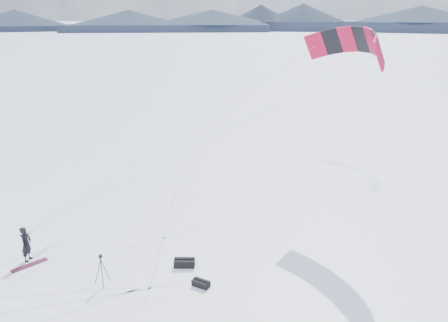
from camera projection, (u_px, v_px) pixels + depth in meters
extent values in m
plane|color=white|center=(99.00, 275.00, 18.96)|extent=(1800.00, 1800.00, 0.00)
cube|color=#1C293C|center=(435.00, 28.00, 288.45)|extent=(147.80, 124.57, 5.10)
cone|color=#1C293C|center=(436.00, 24.00, 287.64)|extent=(89.40, 89.40, 8.00)
cube|color=#1C293C|center=(285.00, 27.00, 317.84)|extent=(156.56, 89.15, 5.10)
cone|color=#1C293C|center=(286.00, 23.00, 317.04)|extent=(80.64, 80.64, 8.00)
cube|color=#1C293C|center=(148.00, 27.00, 317.91)|extent=(150.00, 45.00, 5.10)
cone|color=#1C293C|center=(148.00, 23.00, 317.10)|extent=(64.00, 64.00, 8.00)
cube|color=silver|center=(6.00, 307.00, 16.88)|extent=(3.52, 7.29, 0.01)
cube|color=silver|center=(63.00, 270.00, 19.28)|extent=(6.45, 7.79, 0.01)
cube|color=silver|center=(108.00, 242.00, 21.69)|extent=(11.66, 3.07, 0.01)
cube|color=silver|center=(139.00, 312.00, 16.60)|extent=(1.27, 5.91, 0.01)
cube|color=silver|center=(180.00, 274.00, 19.01)|extent=(6.52, 4.83, 0.01)
cube|color=silver|center=(212.00, 245.00, 21.41)|extent=(8.85, 4.87, 0.01)
imported|color=black|center=(29.00, 260.00, 20.09)|extent=(0.53, 0.69, 1.68)
cube|color=maroon|center=(29.00, 265.00, 19.65)|extent=(1.47, 1.17, 0.04)
cylinder|color=black|center=(106.00, 270.00, 18.24)|extent=(0.32, 0.27, 1.19)
cylinder|color=black|center=(98.00, 271.00, 18.15)|extent=(0.37, 0.16, 1.19)
cylinder|color=black|center=(102.00, 274.00, 17.95)|extent=(0.09, 0.39, 1.19)
cylinder|color=black|center=(101.00, 263.00, 17.98)|extent=(0.04, 0.04, 0.35)
cube|color=black|center=(100.00, 258.00, 17.90)|extent=(0.10, 0.10, 0.05)
cube|color=black|center=(100.00, 256.00, 17.88)|extent=(0.16, 0.15, 0.10)
cylinder|color=black|center=(101.00, 255.00, 17.96)|extent=(0.07, 0.10, 0.07)
cube|color=black|center=(184.00, 263.00, 19.55)|extent=(0.98, 0.58, 0.35)
cylinder|color=black|center=(184.00, 259.00, 19.49)|extent=(0.88, 0.23, 0.09)
cube|color=black|center=(201.00, 283.00, 18.11)|extent=(0.79, 0.72, 0.27)
cylinder|color=black|center=(201.00, 280.00, 18.06)|extent=(0.59, 0.49, 0.08)
cube|color=#B3092D|center=(379.00, 53.00, 19.71)|extent=(1.18, 1.00, 1.62)
cube|color=black|center=(378.00, 46.00, 20.51)|extent=(0.97, 1.10, 1.53)
cube|color=#B3092D|center=(372.00, 41.00, 21.40)|extent=(0.75, 1.12, 1.43)
cube|color=black|center=(361.00, 39.00, 22.33)|extent=(0.88, 1.12, 1.32)
cube|color=#B3092D|center=(348.00, 39.00, 23.22)|extent=(1.09, 1.08, 1.43)
cube|color=black|center=(332.00, 42.00, 24.02)|extent=(1.27, 0.97, 1.53)
cube|color=#B3092D|center=(316.00, 46.00, 24.65)|extent=(1.41, 0.80, 1.62)
cylinder|color=#949497|center=(202.00, 144.00, 19.69)|extent=(16.25, 0.13, 7.78)
cylinder|color=#949497|center=(187.00, 130.00, 22.16)|extent=(15.28, 5.55, 7.78)
cylinder|color=black|center=(25.00, 235.00, 19.68)|extent=(0.55, 0.13, 0.03)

